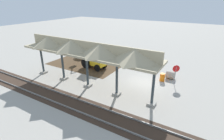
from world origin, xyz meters
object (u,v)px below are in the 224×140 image
(concrete_pipe, at_px, (170,75))
(traffic_barrel, at_px, (162,77))
(stop_sign, at_px, (176,71))
(backhoe, at_px, (93,59))

(concrete_pipe, height_order, traffic_barrel, concrete_pipe)
(concrete_pipe, bearing_deg, traffic_barrel, 61.40)
(stop_sign, distance_m, backhoe, 10.58)
(stop_sign, bearing_deg, concrete_pipe, -59.71)
(stop_sign, relative_size, concrete_pipe, 2.32)
(stop_sign, height_order, backhoe, backhoe)
(backhoe, distance_m, traffic_barrel, 9.25)
(traffic_barrel, bearing_deg, backhoe, 3.97)
(stop_sign, xyz_separation_m, backhoe, (10.56, 0.49, -0.33))
(stop_sign, relative_size, backhoe, 0.42)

